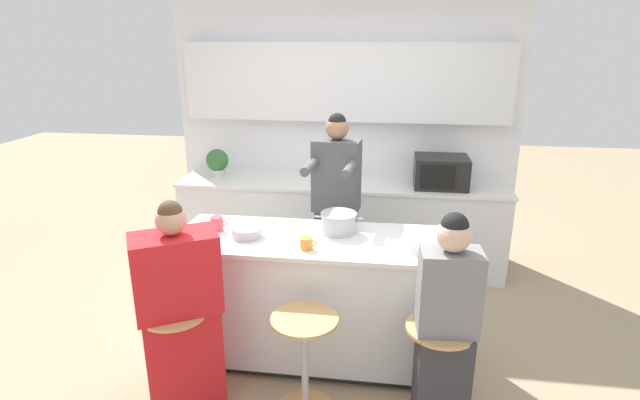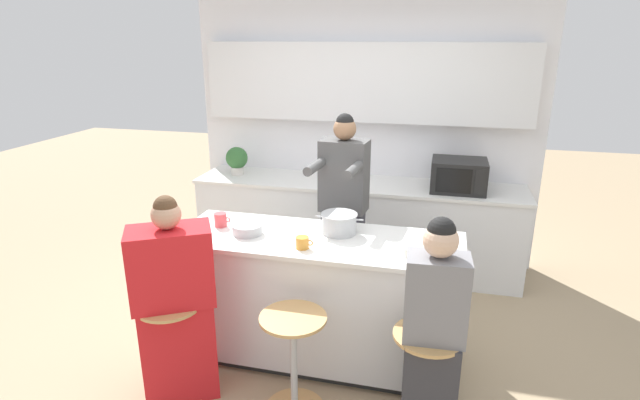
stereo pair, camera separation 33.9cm
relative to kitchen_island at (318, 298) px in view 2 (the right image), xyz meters
The scene contains 17 objects.
ground_plane 0.47m from the kitchen_island, ahead, with size 16.00×16.00×0.00m, color tan.
wall_back 2.18m from the kitchen_island, 90.00° to the left, with size 3.46×0.22×2.70m.
back_counter 1.58m from the kitchen_island, 90.00° to the left, with size 3.21×0.66×0.89m.
kitchen_island is the anchor object (origin of this frame).
bar_stool_leftmost 1.02m from the kitchen_island, 141.22° to the right, with size 0.41×0.41×0.67m.
bar_stool_center 0.60m from the kitchen_island, 90.00° to the right, with size 0.41×0.41×0.67m.
bar_stool_rightmost 0.99m from the kitchen_island, 36.47° to the right, with size 0.41×0.41×0.67m.
person_cooking 0.74m from the kitchen_island, 85.47° to the left, with size 0.41×0.57×1.70m.
person_wrapped_blanket 0.99m from the kitchen_island, 141.55° to the right, with size 0.57×0.49×1.37m.
person_seated_near 1.03m from the kitchen_island, 36.84° to the right, with size 0.34×0.28×1.38m.
cooking_pot 0.56m from the kitchen_island, 44.16° to the left, with size 0.34×0.25×0.14m.
fruit_bowl 0.86m from the kitchen_island, 10.03° to the right, with size 0.21×0.21×0.06m.
mixing_bowl_steel 0.70m from the kitchen_island, behind, with size 0.21×0.21×0.07m.
coffee_cup_near 0.90m from the kitchen_island, behind, with size 0.12×0.09×0.10m.
coffee_cup_far 0.54m from the kitchen_island, 104.61° to the right, with size 0.12×0.08×0.08m.
microwave 1.90m from the kitchen_island, 58.48° to the left, with size 0.49×0.41×0.29m.
potted_plant 2.10m from the kitchen_island, 128.50° to the left, with size 0.22×0.22×0.29m.
Camera 2 is at (0.78, -3.06, 2.25)m, focal length 28.00 mm.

